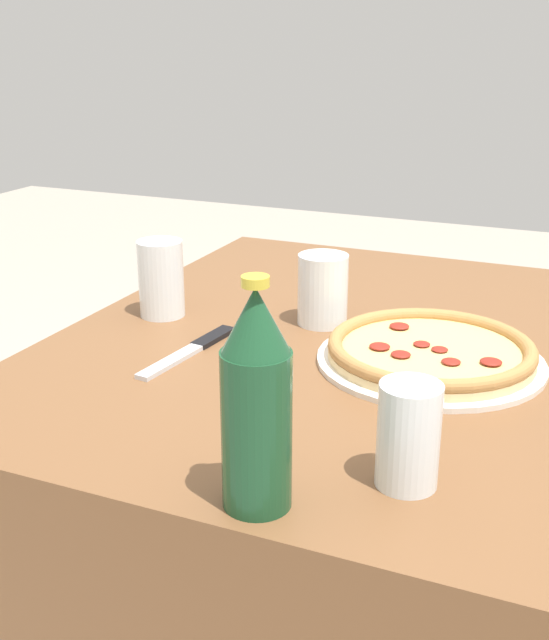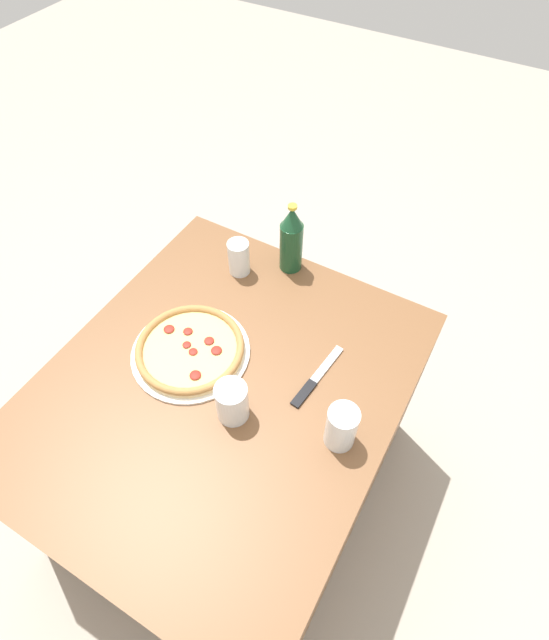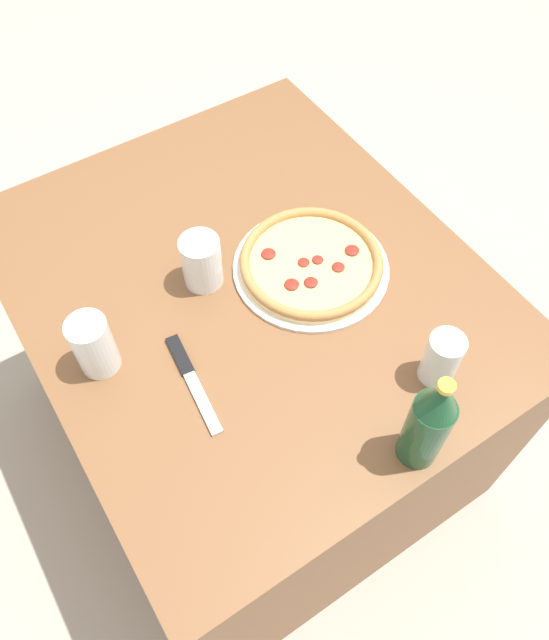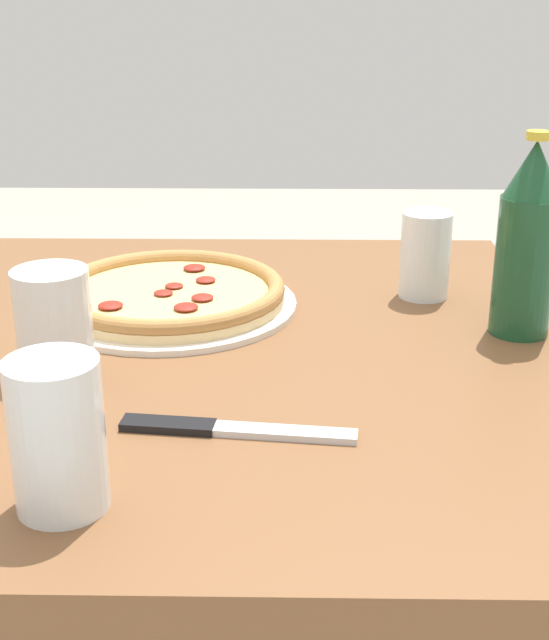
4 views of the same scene
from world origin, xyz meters
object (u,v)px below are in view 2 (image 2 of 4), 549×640
object	(u,v)px
glass_lemonade	(341,428)
knife	(316,379)
pizza_salami	(190,349)
beer_bottle	(291,239)
glass_cola	(239,259)
glass_mango_juice	(232,403)

from	to	relation	value
glass_lemonade	knife	xyz separation A→B (m)	(-0.12, -0.13, -0.05)
knife	pizza_salami	bearing A→B (deg)	-74.23
glass_lemonade	beer_bottle	world-z (taller)	beer_bottle
glass_cola	knife	distance (m)	0.46
pizza_salami	glass_cola	xyz separation A→B (m)	(-0.34, -0.05, 0.03)
glass_cola	beer_bottle	world-z (taller)	beer_bottle
pizza_salami	glass_lemonade	bearing A→B (deg)	86.47
glass_mango_juice	knife	xyz separation A→B (m)	(-0.19, 0.14, -0.05)
glass_mango_juice	beer_bottle	bearing A→B (deg)	-166.84
pizza_salami	knife	size ratio (longest dim) A/B	1.45
glass_lemonade	knife	distance (m)	0.19
glass_cola	glass_mango_juice	world-z (taller)	glass_mango_juice
beer_bottle	knife	distance (m)	0.44
glass_cola	beer_bottle	bearing A→B (deg)	126.86
pizza_salami	glass_mango_juice	size ratio (longest dim) A/B	2.82
pizza_salami	beer_bottle	bearing A→B (deg)	169.71
pizza_salami	glass_lemonade	world-z (taller)	glass_lemonade
glass_mango_juice	beer_bottle	distance (m)	0.55
glass_cola	glass_lemonade	xyz separation A→B (m)	(0.36, 0.52, 0.01)
glass_cola	knife	xyz separation A→B (m)	(0.24, 0.39, -0.05)
glass_mango_juice	beer_bottle	size ratio (longest dim) A/B	0.48
knife	glass_lemonade	bearing A→B (deg)	45.42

